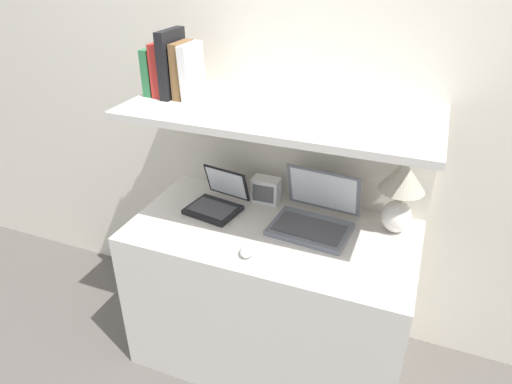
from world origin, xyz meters
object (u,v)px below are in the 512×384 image
object	(u,v)px
book_green	(154,71)
laptop_small	(217,201)
book_red	(163,69)
router_box	(266,190)
book_white	(192,71)
computer_mouse	(248,249)
laptop_large	(314,216)
book_black	(172,64)
table_lamp	(401,190)
book_brown	(183,70)

from	to	relation	value
book_green	laptop_small	bearing A→B (deg)	0.50
book_red	router_box	bearing A→B (deg)	19.98
book_red	book_white	xyz separation A→B (m)	(0.13, 0.00, 0.00)
computer_mouse	book_white	world-z (taller)	book_white
book_white	book_green	bearing A→B (deg)	180.00
laptop_small	book_white	size ratio (longest dim) A/B	1.21
laptop_large	book_black	world-z (taller)	book_black
table_lamp	computer_mouse	xyz separation A→B (m)	(-0.50, -0.37, -0.17)
laptop_large	router_box	size ratio (longest dim) A/B	2.75
book_black	computer_mouse	bearing A→B (deg)	-31.11
table_lamp	computer_mouse	world-z (taller)	table_lamp
book_white	book_black	bearing A→B (deg)	-180.00
laptop_large	book_red	distance (m)	0.86
table_lamp	computer_mouse	distance (m)	0.64
router_box	book_white	xyz separation A→B (m)	(-0.26, -0.14, 0.55)
router_box	book_green	xyz separation A→B (m)	(-0.44, -0.14, 0.53)
book_brown	book_white	bearing A→B (deg)	0.00
router_box	book_green	world-z (taller)	book_green
table_lamp	computer_mouse	bearing A→B (deg)	-143.57
router_box	book_white	world-z (taller)	book_white
table_lamp	laptop_large	bearing A→B (deg)	-164.75
computer_mouse	book_red	bearing A→B (deg)	151.37
laptop_small	book_white	bearing A→B (deg)	-178.43
router_box	book_red	bearing A→B (deg)	-160.02
book_brown	laptop_small	bearing A→B (deg)	1.06
laptop_large	book_green	distance (m)	0.88
router_box	computer_mouse	bearing A→B (deg)	-78.81
book_black	router_box	bearing A→B (deg)	22.33
laptop_large	laptop_small	xyz separation A→B (m)	(-0.44, -0.02, -0.01)
book_green	router_box	bearing A→B (deg)	18.05
table_lamp	book_green	bearing A→B (deg)	-173.75
router_box	book_black	xyz separation A→B (m)	(-0.35, -0.14, 0.57)
laptop_small	router_box	bearing A→B (deg)	38.15
computer_mouse	book_green	bearing A→B (deg)	153.53
book_brown	book_white	xyz separation A→B (m)	(0.04, 0.00, -0.00)
book_white	router_box	bearing A→B (deg)	28.59
laptop_large	book_black	size ratio (longest dim) A/B	1.33
book_green	book_black	bearing A→B (deg)	-0.00
laptop_large	router_box	bearing A→B (deg)	155.50
laptop_small	book_black	world-z (taller)	book_black
laptop_large	book_white	xyz separation A→B (m)	(-0.52, -0.02, 0.56)
book_red	book_white	bearing A→B (deg)	0.00
laptop_large	laptop_small	world-z (taller)	laptop_large
book_red	book_white	world-z (taller)	book_white
book_green	book_black	world-z (taller)	book_black
computer_mouse	book_white	bearing A→B (deg)	142.95
book_white	laptop_small	bearing A→B (deg)	1.57
book_red	computer_mouse	bearing A→B (deg)	-28.63
table_lamp	router_box	size ratio (longest dim) A/B	2.52
laptop_small	book_green	xyz separation A→B (m)	(-0.26, -0.00, 0.55)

